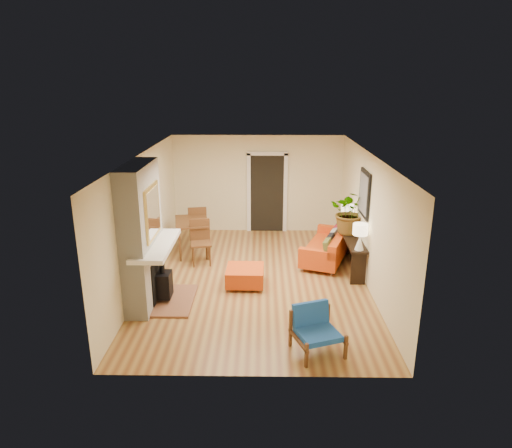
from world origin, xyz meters
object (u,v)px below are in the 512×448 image
(lamp_far, at_px, (347,213))
(houseplant, at_px, (351,212))
(blue_chair, at_px, (315,327))
(lamp_near, at_px, (360,234))
(console_table, at_px, (351,243))
(ottoman, at_px, (245,275))
(sofa, at_px, (329,247))
(dining_table, at_px, (195,227))

(lamp_far, distance_m, houseplant, 0.43)
(houseplant, bearing_deg, blue_chair, -107.89)
(lamp_near, distance_m, houseplant, 1.05)
(blue_chair, height_order, console_table, console_table)
(ottoman, height_order, houseplant, houseplant)
(houseplant, bearing_deg, sofa, 152.99)
(sofa, bearing_deg, houseplant, -27.01)
(sofa, relative_size, dining_table, 1.08)
(lamp_near, bearing_deg, sofa, 107.97)
(ottoman, bearing_deg, lamp_far, 34.78)
(console_table, bearing_deg, houseplant, 92.18)
(blue_chair, bearing_deg, lamp_near, 65.05)
(lamp_near, bearing_deg, lamp_far, 90.00)
(sofa, height_order, blue_chair, sofa)
(blue_chair, distance_m, lamp_far, 4.07)
(sofa, distance_m, lamp_far, 0.86)
(blue_chair, xyz_separation_m, dining_table, (-2.40, 4.05, 0.27))
(lamp_near, height_order, houseplant, houseplant)
(lamp_far, bearing_deg, ottoman, -145.22)
(ottoman, distance_m, blue_chair, 2.55)
(ottoman, height_order, dining_table, dining_table)
(console_table, height_order, houseplant, houseplant)
(dining_table, xyz_separation_m, console_table, (3.53, -0.86, -0.08))
(lamp_near, bearing_deg, blue_chair, -114.95)
(ottoman, relative_size, houseplant, 0.76)
(dining_table, distance_m, houseplant, 3.61)
(dining_table, xyz_separation_m, houseplant, (3.52, -0.60, 0.57))
(dining_table, relative_size, houseplant, 1.91)
(sofa, bearing_deg, blue_chair, -101.22)
(sofa, relative_size, ottoman, 2.71)
(dining_table, bearing_deg, console_table, -13.67)
(sofa, bearing_deg, lamp_far, 26.63)
(blue_chair, height_order, houseplant, houseplant)
(console_table, xyz_separation_m, houseplant, (-0.01, 0.26, 0.64))
(ottoman, bearing_deg, dining_table, 124.88)
(blue_chair, distance_m, dining_table, 4.72)
(console_table, bearing_deg, lamp_near, -90.00)
(sofa, bearing_deg, lamp_near, -72.03)
(console_table, distance_m, houseplant, 0.70)
(blue_chair, height_order, lamp_far, lamp_far)
(ottoman, xyz_separation_m, console_table, (2.28, 0.92, 0.36))
(sofa, distance_m, lamp_near, 1.49)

